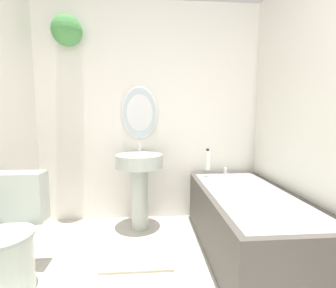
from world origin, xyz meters
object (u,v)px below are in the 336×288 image
object	(u,v)px
toilet	(9,243)
pedestal_sink	(139,176)
shampoo_bottle	(207,160)
bathtub	(249,222)

from	to	relation	value
toilet	pedestal_sink	distance (m)	1.20
pedestal_sink	shampoo_bottle	xyz separation A→B (m)	(0.72, 0.06, 0.14)
pedestal_sink	shampoo_bottle	bearing A→B (deg)	4.79
pedestal_sink	toilet	bearing A→B (deg)	-136.55
pedestal_sink	bathtub	distance (m)	1.12
bathtub	shampoo_bottle	bearing A→B (deg)	110.34
shampoo_bottle	toilet	bearing A→B (deg)	-151.10
toilet	bathtub	distance (m)	1.82
toilet	shampoo_bottle	size ratio (longest dim) A/B	3.35
bathtub	toilet	bearing A→B (deg)	-171.30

